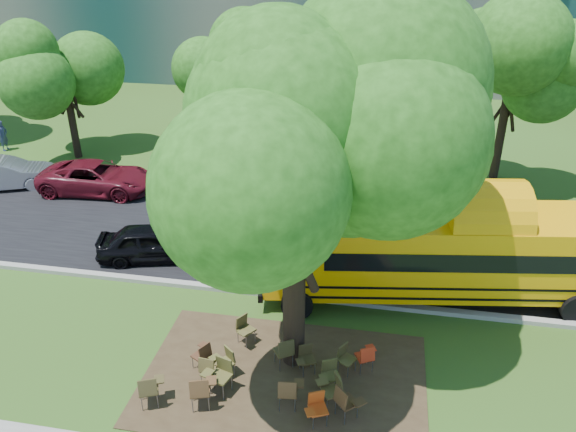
% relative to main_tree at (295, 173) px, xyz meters
% --- Properties ---
extents(ground, '(160.00, 160.00, 0.00)m').
position_rel_main_tree_xyz_m(ground, '(-1.12, -0.23, -5.29)').
color(ground, '#314C17').
rests_on(ground, ground).
extents(dirt_patch, '(7.00, 4.50, 0.03)m').
position_rel_main_tree_xyz_m(dirt_patch, '(-0.12, -0.73, -5.27)').
color(dirt_patch, '#382819').
rests_on(dirt_patch, ground).
extents(asphalt_road, '(80.00, 8.00, 0.04)m').
position_rel_main_tree_xyz_m(asphalt_road, '(-1.12, 6.77, -5.27)').
color(asphalt_road, black).
rests_on(asphalt_road, ground).
extents(kerb_near, '(80.00, 0.25, 0.14)m').
position_rel_main_tree_xyz_m(kerb_near, '(-1.12, 2.77, -5.22)').
color(kerb_near, gray).
rests_on(kerb_near, ground).
extents(kerb_far, '(80.00, 0.25, 0.14)m').
position_rel_main_tree_xyz_m(kerb_far, '(-1.12, 10.87, -5.22)').
color(kerb_far, gray).
rests_on(kerb_far, ground).
extents(bg_tree_0, '(5.20, 5.20, 7.18)m').
position_rel_main_tree_xyz_m(bg_tree_0, '(-13.12, 12.77, -0.72)').
color(bg_tree_0, black).
rests_on(bg_tree_0, ground).
extents(bg_tree_2, '(4.80, 4.80, 6.62)m').
position_rel_main_tree_xyz_m(bg_tree_2, '(-6.12, 15.77, -1.07)').
color(bg_tree_2, black).
rests_on(bg_tree_2, ground).
extents(bg_tree_3, '(5.60, 5.60, 7.84)m').
position_rel_main_tree_xyz_m(bg_tree_3, '(6.88, 13.77, -0.26)').
color(bg_tree_3, black).
rests_on(bg_tree_3, ground).
extents(main_tree, '(7.20, 7.20, 8.90)m').
position_rel_main_tree_xyz_m(main_tree, '(0.00, 0.00, 0.00)').
color(main_tree, black).
rests_on(main_tree, ground).
extents(school_bus, '(11.55, 4.13, 2.77)m').
position_rel_main_tree_xyz_m(school_bus, '(4.70, 3.75, -3.68)').
color(school_bus, '#EFA107').
rests_on(school_bus, ground).
extents(chair_0, '(0.63, 0.72, 0.92)m').
position_rel_main_tree_xyz_m(chair_0, '(-3.02, -2.18, -4.72)').
color(chair_0, '#443A1D').
rests_on(chair_0, ground).
extents(chair_1, '(0.60, 0.51, 0.86)m').
position_rel_main_tree_xyz_m(chair_1, '(-1.88, -1.21, -4.75)').
color(chair_1, brown).
rests_on(chair_1, ground).
extents(chair_2, '(0.66, 0.72, 0.96)m').
position_rel_main_tree_xyz_m(chair_2, '(-1.82, -2.03, -4.69)').
color(chair_2, '#50341C').
rests_on(chair_2, ground).
extents(chair_3, '(0.74, 0.58, 0.95)m').
position_rel_main_tree_xyz_m(chair_3, '(-1.54, -1.40, -4.70)').
color(chair_3, '#4D4921').
rests_on(chair_3, ground).
extents(chair_4, '(0.61, 0.60, 0.92)m').
position_rel_main_tree_xyz_m(chair_4, '(0.17, -1.68, -4.72)').
color(chair_4, '#4B331A').
rests_on(chair_4, ground).
extents(chair_5, '(0.56, 0.65, 0.82)m').
position_rel_main_tree_xyz_m(chair_5, '(0.86, -1.96, -4.78)').
color(chair_5, '#BD4614').
rests_on(chair_5, ground).
extents(chair_6, '(0.71, 0.59, 0.88)m').
position_rel_main_tree_xyz_m(chair_6, '(1.17, -1.37, -4.75)').
color(chair_6, '#4C4321').
rests_on(chair_6, ground).
extents(chair_7, '(0.78, 0.62, 0.91)m').
position_rel_main_tree_xyz_m(chair_7, '(1.50, -1.75, -4.72)').
color(chair_7, '#452D18').
rests_on(chair_7, ground).
extents(chair_8, '(0.54, 0.69, 0.83)m').
position_rel_main_tree_xyz_m(chair_8, '(-2.20, -0.74, -4.78)').
color(chair_8, '#482A19').
rests_on(chair_8, ground).
extents(chair_9, '(0.71, 0.56, 0.83)m').
position_rel_main_tree_xyz_m(chair_9, '(-1.58, -0.87, -4.77)').
color(chair_9, brown).
rests_on(chair_9, ground).
extents(chair_10, '(0.56, 0.71, 0.84)m').
position_rel_main_tree_xyz_m(chair_10, '(-1.43, 0.45, -4.77)').
color(chair_10, '#4F4922').
rests_on(chair_10, ground).
extents(chair_11, '(0.61, 0.76, 0.92)m').
position_rel_main_tree_xyz_m(chair_11, '(-0.16, -0.29, -4.72)').
color(chair_11, '#433C1D').
rests_on(chair_11, ground).
extents(chair_12, '(0.54, 0.68, 0.80)m').
position_rel_main_tree_xyz_m(chair_12, '(1.35, -0.20, -4.79)').
color(chair_12, '#49421F').
rests_on(chair_12, ground).
extents(chair_13, '(0.56, 0.67, 0.83)m').
position_rel_main_tree_xyz_m(chair_13, '(1.86, -0.08, -4.77)').
color(chair_13, red).
rests_on(chair_13, ground).
extents(chair_14, '(0.56, 0.66, 0.83)m').
position_rel_main_tree_xyz_m(chair_14, '(1.03, -0.85, -4.78)').
color(chair_14, '#4C4721').
rests_on(chair_14, ground).
extents(chair_15, '(0.53, 0.63, 0.78)m').
position_rel_main_tree_xyz_m(chair_15, '(0.37, -0.37, -4.80)').
color(chair_15, '#41371C').
rests_on(chair_15, ground).
extents(black_car, '(3.88, 2.29, 1.24)m').
position_rel_main_tree_xyz_m(black_car, '(-5.58, 4.18, -4.67)').
color(black_car, black).
rests_on(black_car, ground).
extents(bg_car_silver, '(4.28, 2.90, 1.33)m').
position_rel_main_tree_xyz_m(bg_car_silver, '(-14.20, 8.69, -4.62)').
color(bg_car_silver, '#A2A1A6').
rests_on(bg_car_silver, ground).
extents(bg_car_red, '(4.96, 2.52, 1.34)m').
position_rel_main_tree_xyz_m(bg_car_red, '(-10.08, 9.00, -4.62)').
color(bg_car_red, '#520E19').
rests_on(bg_car_red, ground).
extents(pedestrian_a, '(0.38, 0.57, 1.56)m').
position_rel_main_tree_xyz_m(pedestrian_a, '(-17.29, 13.03, -4.51)').
color(pedestrian_a, navy).
rests_on(pedestrian_a, ground).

